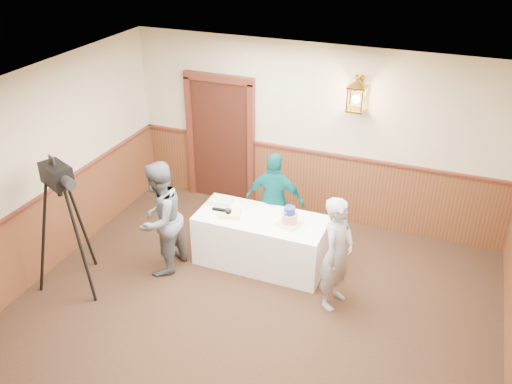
% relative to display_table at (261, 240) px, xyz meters
% --- Properties ---
extents(ground, '(7.00, 7.00, 0.00)m').
position_rel_display_table_xyz_m(ground, '(0.28, -1.90, -0.38)').
color(ground, black).
rests_on(ground, ground).
extents(room_shell, '(6.02, 7.02, 2.81)m').
position_rel_display_table_xyz_m(room_shell, '(0.22, -1.45, 1.15)').
color(room_shell, beige).
rests_on(room_shell, ground).
extents(display_table, '(1.80, 0.80, 0.75)m').
position_rel_display_table_xyz_m(display_table, '(0.00, 0.00, 0.00)').
color(display_table, white).
rests_on(display_table, ground).
extents(tiered_cake, '(0.34, 0.34, 0.28)m').
position_rel_display_table_xyz_m(tiered_cake, '(0.42, -0.04, 0.48)').
color(tiered_cake, beige).
rests_on(tiered_cake, display_table).
extents(sheet_cake_yellow, '(0.35, 0.29, 0.06)m').
position_rel_display_table_xyz_m(sheet_cake_yellow, '(-0.42, -0.11, 0.41)').
color(sheet_cake_yellow, '#D7DA82').
rests_on(sheet_cake_yellow, display_table).
extents(sheet_cake_green, '(0.33, 0.27, 0.07)m').
position_rel_display_table_xyz_m(sheet_cake_green, '(-0.68, 0.15, 0.41)').
color(sheet_cake_green, '#B1EAA5').
rests_on(sheet_cake_green, display_table).
extents(interviewer, '(1.48, 0.82, 1.63)m').
position_rel_display_table_xyz_m(interviewer, '(-1.21, -0.64, 0.44)').
color(interviewer, '#585B61').
rests_on(interviewer, ground).
extents(baker, '(0.48, 0.62, 1.53)m').
position_rel_display_table_xyz_m(baker, '(1.18, -0.47, 0.39)').
color(baker, '#9B9BA1').
rests_on(baker, ground).
extents(assistant_p, '(0.90, 0.45, 1.48)m').
position_rel_display_table_xyz_m(assistant_p, '(0.01, 0.52, 0.37)').
color(assistant_p, '#085256').
rests_on(assistant_p, ground).
extents(tv_camera_rig, '(0.69, 0.66, 1.79)m').
position_rel_display_table_xyz_m(tv_camera_rig, '(-2.12, -1.39, 0.43)').
color(tv_camera_rig, black).
rests_on(tv_camera_rig, ground).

